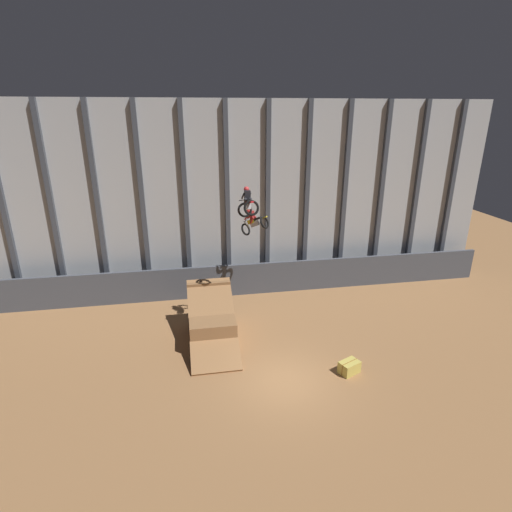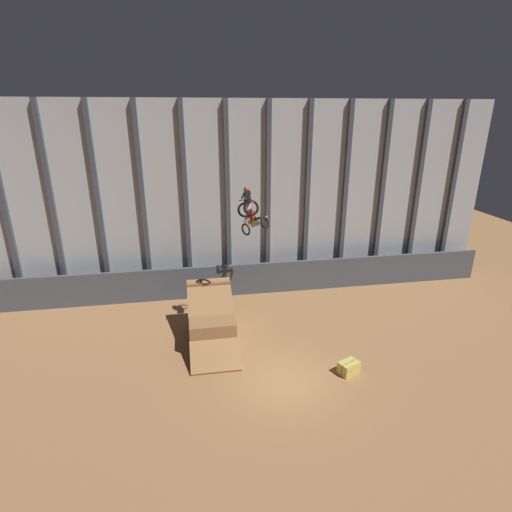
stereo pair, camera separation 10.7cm
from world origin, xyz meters
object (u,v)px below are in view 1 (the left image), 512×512
Objects in this scene: hay_bale_trackside at (349,367)px; rider_bike_left_air at (248,204)px; rider_bike_right_air at (254,222)px; dirt_ramp at (211,320)px.

rider_bike_left_air is at bearing 132.50° from hay_bale_trackside.
rider_bike_right_air is (0.84, 3.20, -1.77)m from rider_bike_left_air.
dirt_ramp is 7.25m from hay_bale_trackside.
rider_bike_left_air is at bearing 0.34° from dirt_ramp.
rider_bike_right_air is (2.79, 3.21, 4.25)m from dirt_ramp.
hay_bale_trackside is at bearing -114.94° from rider_bike_right_air.
hay_bale_trackside is (5.85, -4.24, -0.64)m from dirt_ramp.
hay_bale_trackside is (3.06, -7.45, -4.88)m from rider_bike_right_air.
dirt_ramp reaches higher than hay_bale_trackside.
rider_bike_left_air is 1.00× the size of rider_bike_right_air.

